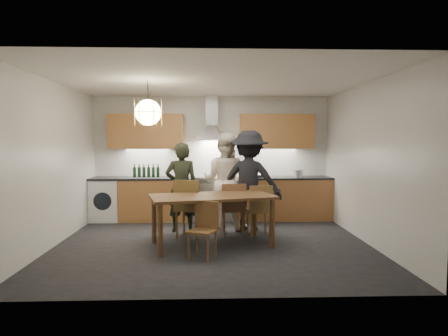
{
  "coord_description": "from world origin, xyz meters",
  "views": [
    {
      "loc": [
        -0.06,
        -6.36,
        1.67
      ],
      "look_at": [
        0.2,
        0.4,
        1.2
      ],
      "focal_mm": 32.0,
      "sensor_mm": 36.0,
      "label": 1
    }
  ],
  "objects_px": {
    "chair_back_left": "(188,204)",
    "wine_bottles": "(146,171)",
    "person_left": "(182,187)",
    "mixing_bowl": "(259,176)",
    "dining_table": "(212,201)",
    "person_mid": "(225,181)",
    "person_right": "(249,181)",
    "stock_pot": "(298,174)",
    "chair_front": "(204,225)"
  },
  "relations": [
    {
      "from": "person_left",
      "to": "person_mid",
      "type": "height_order",
      "value": "person_mid"
    },
    {
      "from": "mixing_bowl",
      "to": "chair_back_left",
      "type": "bearing_deg",
      "value": -132.98
    },
    {
      "from": "chair_front",
      "to": "stock_pot",
      "type": "relative_size",
      "value": 4.1
    },
    {
      "from": "person_right",
      "to": "stock_pot",
      "type": "xyz_separation_m",
      "value": [
        1.13,
        0.97,
        0.04
      ]
    },
    {
      "from": "person_left",
      "to": "person_mid",
      "type": "relative_size",
      "value": 0.9
    },
    {
      "from": "person_mid",
      "to": "person_right",
      "type": "relative_size",
      "value": 0.98
    },
    {
      "from": "chair_back_left",
      "to": "person_right",
      "type": "height_order",
      "value": "person_right"
    },
    {
      "from": "chair_back_left",
      "to": "person_right",
      "type": "relative_size",
      "value": 0.54
    },
    {
      "from": "chair_front",
      "to": "wine_bottles",
      "type": "height_order",
      "value": "wine_bottles"
    },
    {
      "from": "dining_table",
      "to": "person_left",
      "type": "relative_size",
      "value": 1.28
    },
    {
      "from": "chair_front",
      "to": "person_mid",
      "type": "distance_m",
      "value": 1.95
    },
    {
      "from": "person_left",
      "to": "wine_bottles",
      "type": "height_order",
      "value": "person_left"
    },
    {
      "from": "dining_table",
      "to": "person_left",
      "type": "distance_m",
      "value": 1.15
    },
    {
      "from": "chair_back_left",
      "to": "chair_front",
      "type": "distance_m",
      "value": 1.17
    },
    {
      "from": "chair_back_left",
      "to": "wine_bottles",
      "type": "bearing_deg",
      "value": -42.67
    },
    {
      "from": "person_mid",
      "to": "stock_pot",
      "type": "bearing_deg",
      "value": -133.13
    },
    {
      "from": "dining_table",
      "to": "person_right",
      "type": "bearing_deg",
      "value": 42.25
    },
    {
      "from": "person_left",
      "to": "chair_front",
      "type": "bearing_deg",
      "value": 102.92
    },
    {
      "from": "person_mid",
      "to": "mixing_bowl",
      "type": "xyz_separation_m",
      "value": [
        0.74,
        0.76,
        0.03
      ]
    },
    {
      "from": "person_right",
      "to": "stock_pot",
      "type": "bearing_deg",
      "value": -126.45
    },
    {
      "from": "chair_front",
      "to": "person_mid",
      "type": "bearing_deg",
      "value": 101.61
    },
    {
      "from": "dining_table",
      "to": "stock_pot",
      "type": "distance_m",
      "value": 2.73
    },
    {
      "from": "stock_pot",
      "to": "wine_bottles",
      "type": "xyz_separation_m",
      "value": [
        -3.18,
        0.08,
        0.07
      ]
    },
    {
      "from": "dining_table",
      "to": "person_left",
      "type": "height_order",
      "value": "person_left"
    },
    {
      "from": "person_left",
      "to": "person_right",
      "type": "relative_size",
      "value": 0.88
    },
    {
      "from": "chair_front",
      "to": "chair_back_left",
      "type": "bearing_deg",
      "value": 127.01
    },
    {
      "from": "chair_back_left",
      "to": "stock_pot",
      "type": "bearing_deg",
      "value": -130.0
    },
    {
      "from": "mixing_bowl",
      "to": "stock_pot",
      "type": "distance_m",
      "value": 0.83
    },
    {
      "from": "mixing_bowl",
      "to": "person_right",
      "type": "bearing_deg",
      "value": -107.04
    },
    {
      "from": "chair_back_left",
      "to": "person_left",
      "type": "distance_m",
      "value": 0.56
    },
    {
      "from": "chair_back_left",
      "to": "dining_table",
      "type": "bearing_deg",
      "value": 143.55
    },
    {
      "from": "person_right",
      "to": "wine_bottles",
      "type": "distance_m",
      "value": 2.31
    },
    {
      "from": "dining_table",
      "to": "mixing_bowl",
      "type": "height_order",
      "value": "mixing_bowl"
    },
    {
      "from": "chair_back_left",
      "to": "wine_bottles",
      "type": "relative_size",
      "value": 1.82
    },
    {
      "from": "chair_back_left",
      "to": "wine_bottles",
      "type": "distance_m",
      "value": 1.9
    },
    {
      "from": "dining_table",
      "to": "mixing_bowl",
      "type": "bearing_deg",
      "value": 49.65
    },
    {
      "from": "dining_table",
      "to": "chair_back_left",
      "type": "bearing_deg",
      "value": 113.31
    },
    {
      "from": "person_right",
      "to": "person_left",
      "type": "bearing_deg",
      "value": 14.9
    },
    {
      "from": "person_mid",
      "to": "mixing_bowl",
      "type": "relative_size",
      "value": 6.93
    },
    {
      "from": "wine_bottles",
      "to": "dining_table",
      "type": "bearing_deg",
      "value": -57.13
    },
    {
      "from": "dining_table",
      "to": "person_mid",
      "type": "relative_size",
      "value": 1.15
    },
    {
      "from": "chair_back_left",
      "to": "stock_pot",
      "type": "xyz_separation_m",
      "value": [
        2.23,
        1.5,
        0.39
      ]
    },
    {
      "from": "person_right",
      "to": "wine_bottles",
      "type": "xyz_separation_m",
      "value": [
        -2.05,
        1.05,
        0.11
      ]
    },
    {
      "from": "mixing_bowl",
      "to": "dining_table",
      "type": "bearing_deg",
      "value": -116.21
    },
    {
      "from": "chair_front",
      "to": "person_left",
      "type": "distance_m",
      "value": 1.7
    },
    {
      "from": "person_mid",
      "to": "stock_pot",
      "type": "height_order",
      "value": "person_mid"
    },
    {
      "from": "person_left",
      "to": "wine_bottles",
      "type": "bearing_deg",
      "value": -55.7
    },
    {
      "from": "person_left",
      "to": "mixing_bowl",
      "type": "distance_m",
      "value": 1.85
    },
    {
      "from": "dining_table",
      "to": "wine_bottles",
      "type": "relative_size",
      "value": 3.77
    },
    {
      "from": "chair_back_left",
      "to": "stock_pot",
      "type": "distance_m",
      "value": 2.71
    }
  ]
}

